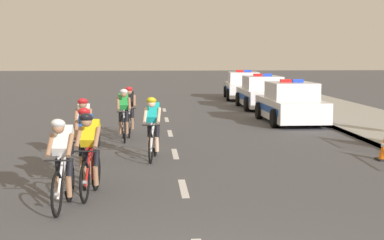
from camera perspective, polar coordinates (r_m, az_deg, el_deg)
The scene contains 12 objects.
kerb_edge at distance 21.24m, azimuth 13.20°, elevation -0.66°, with size 0.16×60.00×0.13m, color #9E9E99.
lane_markings_centre at distance 15.72m, azimuth -1.57°, elevation -3.12°, with size 0.14×25.60×0.01m.
cyclist_lead at distance 10.30m, azimuth -11.82°, elevation -3.82°, with size 0.44×1.72×1.56m.
cyclist_second at distance 11.12m, azimuth -9.37°, elevation -3.03°, with size 0.45×1.72×1.56m.
cyclist_third at distance 12.18m, azimuth -9.76°, elevation -2.23°, with size 0.42×1.72×1.56m.
cyclist_fourth at distance 14.62m, azimuth -9.93°, elevation -0.82°, with size 0.43×1.72×1.56m.
cyclist_fifth at distance 14.75m, azimuth -3.62°, elevation -0.68°, with size 0.45×1.72×1.56m.
cyclist_sixth at distance 18.04m, azimuth -6.30°, elevation 0.57°, with size 0.44×1.72×1.56m.
cyclist_seventh at distance 19.11m, azimuth -5.79°, elevation 0.89°, with size 0.42×1.72×1.56m.
police_car_nearest at distance 22.78m, azimuth 9.08°, elevation 1.44°, with size 2.06×4.43×1.59m.
police_car_second at distance 28.46m, azimuth 6.46°, elevation 2.43°, with size 2.01×4.41×1.59m.
police_car_third at distance 34.08m, azimuth 4.75°, elevation 3.08°, with size 2.22×4.51×1.59m.
Camera 1 is at (-0.61, -6.15, 2.57)m, focal length 57.96 mm.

